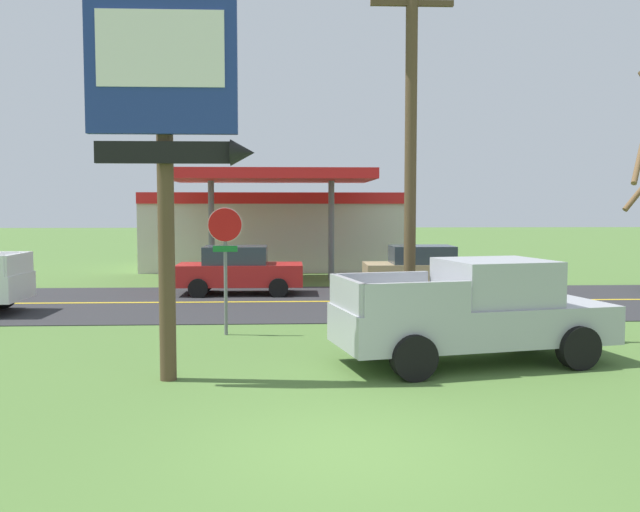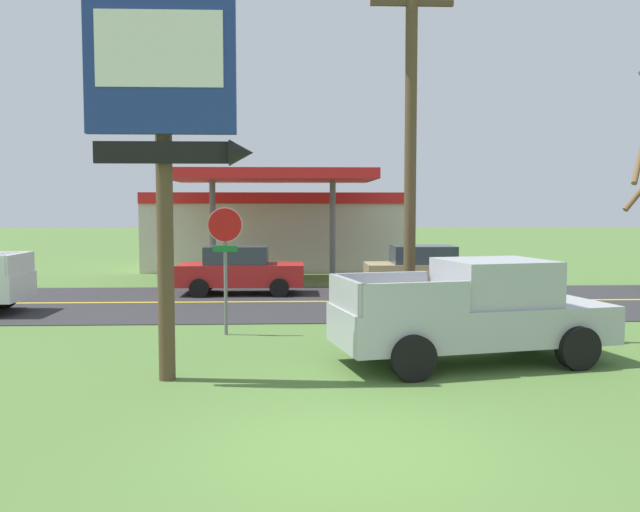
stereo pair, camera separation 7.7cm
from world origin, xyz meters
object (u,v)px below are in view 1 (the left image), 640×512
(motel_sign, at_px, (167,113))
(gas_station, at_px, (275,228))
(utility_pole, at_px, (411,130))
(car_red_far_lane, at_px, (239,270))
(car_tan_near_lane, at_px, (425,269))
(stop_sign, at_px, (225,248))
(pickup_silver_parked_on_lawn, at_px, (476,312))

(motel_sign, relative_size, gas_station, 0.56)
(utility_pole, height_order, car_red_far_lane, utility_pole)
(motel_sign, distance_m, car_tan_near_lane, 13.87)
(stop_sign, height_order, pickup_silver_parked_on_lawn, stop_sign)
(pickup_silver_parked_on_lawn, bearing_deg, car_tan_near_lane, 83.99)
(utility_pole, xyz_separation_m, car_tan_near_lane, (1.98, 8.14, -3.80))
(gas_station, relative_size, car_tan_near_lane, 2.86)
(gas_station, height_order, car_tan_near_lane, gas_station)
(motel_sign, xyz_separation_m, car_tan_near_lane, (6.66, 11.60, -3.68))
(gas_station, relative_size, car_red_far_lane, 2.86)
(pickup_silver_parked_on_lawn, bearing_deg, stop_sign, 148.67)
(motel_sign, distance_m, stop_sign, 4.94)
(stop_sign, distance_m, utility_pole, 4.94)
(motel_sign, height_order, gas_station, motel_sign)
(motel_sign, distance_m, utility_pole, 5.82)
(utility_pole, relative_size, pickup_silver_parked_on_lawn, 1.57)
(gas_station, bearing_deg, car_red_far_lane, -95.67)
(car_tan_near_lane, height_order, car_red_far_lane, same)
(pickup_silver_parked_on_lawn, bearing_deg, car_red_far_lane, 116.69)
(stop_sign, xyz_separation_m, gas_station, (0.77, 17.38, -0.08))
(car_tan_near_lane, distance_m, car_red_far_lane, 6.33)
(motel_sign, bearing_deg, utility_pole, 36.47)
(stop_sign, distance_m, car_red_far_lane, 7.46)
(motel_sign, relative_size, stop_sign, 2.26)
(motel_sign, bearing_deg, car_red_far_lane, 88.41)
(utility_pole, bearing_deg, pickup_silver_parked_on_lawn, -68.83)
(car_tan_near_lane, bearing_deg, utility_pole, -103.65)
(utility_pole, bearing_deg, car_red_far_lane, 118.15)
(motel_sign, xyz_separation_m, stop_sign, (0.55, 4.24, -2.48))
(stop_sign, distance_m, gas_station, 17.40)
(gas_station, height_order, car_red_far_lane, gas_station)
(pickup_silver_parked_on_lawn, relative_size, car_red_far_lane, 1.31)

